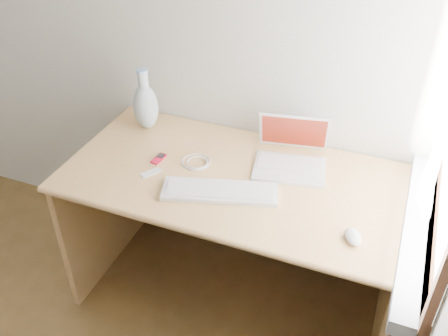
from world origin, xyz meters
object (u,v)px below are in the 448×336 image
at_px(laptop, 293,156).
at_px(vase, 146,105).
at_px(desk, 241,204).
at_px(external_keyboard, 220,191).

xyz_separation_m(laptop, vase, (-0.73, 0.05, 0.08)).
xyz_separation_m(desk, external_keyboard, (-0.01, -0.22, 0.23)).
distance_m(laptop, vase, 0.74).
height_order(external_keyboard, vase, vase).
relative_size(desk, external_keyboard, 3.00).
relative_size(external_keyboard, vase, 1.59).
bearing_deg(external_keyboard, laptop, 37.59).
height_order(desk, vase, vase).
distance_m(laptop, external_keyboard, 0.37).
relative_size(desk, vase, 4.78).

